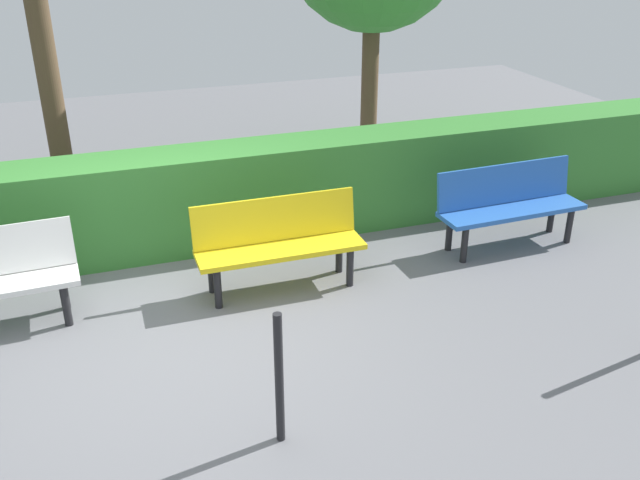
{
  "coord_description": "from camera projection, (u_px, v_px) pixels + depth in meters",
  "views": [
    {
      "loc": [
        0.43,
        5.15,
        3.29
      ],
      "look_at": [
        -1.45,
        -0.27,
        0.55
      ],
      "focal_mm": 39.08,
      "sensor_mm": 36.0,
      "label": 1
    }
  ],
  "objects": [
    {
      "name": "bench_blue",
      "position": [
        509.0,
        202.0,
        7.36
      ],
      "size": [
        1.62,
        0.5,
        0.86
      ],
      "rotation": [
        0.0,
        0.0,
        0.03
      ],
      "color": "blue",
      "rests_on": "ground_plane"
    },
    {
      "name": "railing_post_mid",
      "position": [
        279.0,
        379.0,
        4.56
      ],
      "size": [
        0.06,
        0.06,
        1.0
      ],
      "primitive_type": "cylinder",
      "color": "black",
      "rests_on": "ground_plane"
    },
    {
      "name": "ground_plane",
      "position": [
        170.0,
        335.0,
        5.93
      ],
      "size": [
        17.87,
        17.87,
        0.0
      ],
      "primitive_type": "plane",
      "color": "slate"
    },
    {
      "name": "hedge_row",
      "position": [
        254.0,
        192.0,
        7.5
      ],
      "size": [
        13.87,
        0.65,
        1.04
      ],
      "primitive_type": "cube",
      "color": "#387F33",
      "rests_on": "ground_plane"
    },
    {
      "name": "bench_yellow",
      "position": [
        278.0,
        240.0,
        6.52
      ],
      "size": [
        1.58,
        0.46,
        0.86
      ],
      "rotation": [
        0.0,
        0.0,
        -0.01
      ],
      "color": "yellow",
      "rests_on": "ground_plane"
    }
  ]
}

